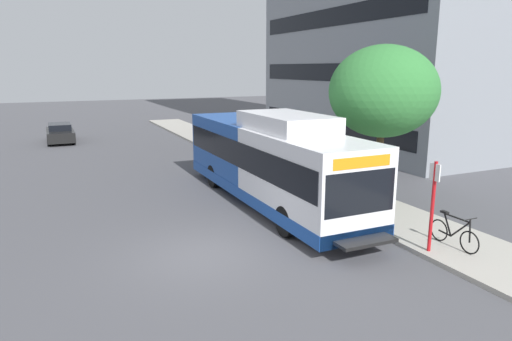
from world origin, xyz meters
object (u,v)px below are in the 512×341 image
at_px(transit_bus, 269,161).
at_px(street_tree_near_stop, 383,92).
at_px(bicycle_parked, 454,233).
at_px(parked_car_far_lane, 60,133).
at_px(bus_stop_sign_pole, 433,200).

height_order(transit_bus, street_tree_near_stop, street_tree_near_stop).
relative_size(bicycle_parked, street_tree_near_stop, 0.30).
relative_size(transit_bus, street_tree_near_stop, 2.06).
relative_size(transit_bus, bicycle_parked, 6.96).
distance_m(bicycle_parked, street_tree_near_stop, 6.15).
bearing_deg(transit_bus, parked_car_far_lane, 109.09).
height_order(bicycle_parked, street_tree_near_stop, street_tree_near_stop).
bearing_deg(parked_car_far_lane, bicycle_parked, -70.12).
bearing_deg(parked_car_far_lane, transit_bus, -70.91).
xyz_separation_m(transit_bus, bicycle_parked, (2.71, -6.63, -1.14)).
bearing_deg(bicycle_parked, transit_bus, 112.21).
bearing_deg(bicycle_parked, parked_car_far_lane, 109.88).
height_order(bus_stop_sign_pole, street_tree_near_stop, street_tree_near_stop).
bearing_deg(street_tree_near_stop, bus_stop_sign_pole, -112.60).
bearing_deg(bus_stop_sign_pole, parked_car_far_lane, 108.27).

